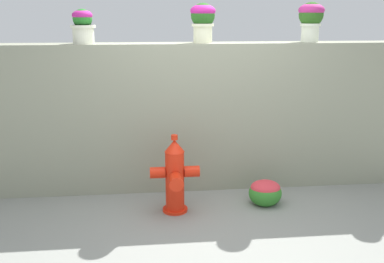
% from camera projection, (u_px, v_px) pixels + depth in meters
% --- Properties ---
extents(ground_plane, '(24.00, 24.00, 0.00)m').
position_uv_depth(ground_plane, '(214.00, 234.00, 4.25)').
color(ground_plane, gray).
extents(stone_wall, '(5.89, 0.38, 1.74)m').
position_uv_depth(stone_wall, '(199.00, 117.00, 5.25)').
color(stone_wall, gray).
rests_on(stone_wall, ground).
extents(potted_plant_1, '(0.28, 0.28, 0.38)m').
position_uv_depth(potted_plant_1, '(83.00, 25.00, 4.83)').
color(potted_plant_1, silver).
rests_on(potted_plant_1, stone_wall).
extents(potted_plant_2, '(0.29, 0.29, 0.44)m').
position_uv_depth(potted_plant_2, '(203.00, 18.00, 4.96)').
color(potted_plant_2, beige).
rests_on(potted_plant_2, stone_wall).
extents(potted_plant_3, '(0.30, 0.30, 0.45)m').
position_uv_depth(potted_plant_3, '(311.00, 17.00, 5.10)').
color(potted_plant_3, silver).
rests_on(potted_plant_3, stone_wall).
extents(fire_hydrant, '(0.53, 0.41, 0.85)m').
position_uv_depth(fire_hydrant, '(175.00, 177.00, 4.64)').
color(fire_hydrant, red).
rests_on(fire_hydrant, ground).
extents(flower_bush_left, '(0.37, 0.33, 0.29)m').
position_uv_depth(flower_bush_left, '(265.00, 191.00, 4.88)').
color(flower_bush_left, '#33812A').
rests_on(flower_bush_left, ground).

